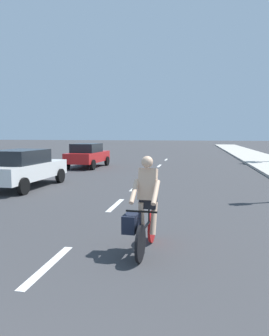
{
  "coord_description": "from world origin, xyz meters",
  "views": [
    {
      "loc": [
        2.41,
        -0.27,
        2.24
      ],
      "look_at": [
        0.46,
        9.97,
        1.1
      ],
      "focal_mm": 34.06,
      "sensor_mm": 36.0,
      "label": 1
    }
  ],
  "objects": [
    {
      "name": "lane_stripe_1",
      "position": [
        0.0,
        4.55,
        0.0
      ],
      "size": [
        0.16,
        1.8,
        0.01
      ],
      "primitive_type": "cube",
      "color": "white",
      "rests_on": "ground"
    },
    {
      "name": "ground_plane",
      "position": [
        0.0,
        20.0,
        0.0
      ],
      "size": [
        160.0,
        160.0,
        0.0
      ],
      "primitive_type": "plane",
      "color": "#38383A"
    },
    {
      "name": "lane_stripe_6",
      "position": [
        0.0,
        26.84,
        0.0
      ],
      "size": [
        0.16,
        1.8,
        0.01
      ],
      "primitive_type": "cube",
      "color": "white",
      "rests_on": "ground"
    },
    {
      "name": "parked_car_red",
      "position": [
        -4.52,
        19.67,
        0.84
      ],
      "size": [
        2.03,
        4.13,
        1.57
      ],
      "rotation": [
        0.0,
        0.0,
        -0.04
      ],
      "color": "red",
      "rests_on": "ground"
    },
    {
      "name": "lane_stripe_2",
      "position": [
        0.0,
        9.22,
        0.0
      ],
      "size": [
        0.16,
        1.8,
        0.01
      ],
      "primitive_type": "cube",
      "color": "white",
      "rests_on": "ground"
    },
    {
      "name": "parked_car_white",
      "position": [
        -4.57,
        11.68,
        0.84
      ],
      "size": [
        2.16,
        4.43,
        1.57
      ],
      "rotation": [
        0.0,
        0.0,
        -0.04
      ],
      "color": "white",
      "rests_on": "ground"
    },
    {
      "name": "cyclist",
      "position": [
        1.49,
        5.51,
        0.83
      ],
      "size": [
        0.63,
        1.71,
        1.82
      ],
      "rotation": [
        0.0,
        0.0,
        3.08
      ],
      "color": "black",
      "rests_on": "ground"
    },
    {
      "name": "lane_stripe_5",
      "position": [
        0.0,
        21.51,
        0.0
      ],
      "size": [
        0.16,
        1.8,
        0.01
      ],
      "primitive_type": "cube",
      "color": "white",
      "rests_on": "ground"
    },
    {
      "name": "lane_stripe_4",
      "position": [
        0.0,
        15.95,
        0.0
      ],
      "size": [
        0.16,
        1.8,
        0.01
      ],
      "primitive_type": "cube",
      "color": "white",
      "rests_on": "ground"
    },
    {
      "name": "lane_stripe_3",
      "position": [
        0.0,
        12.54,
        0.0
      ],
      "size": [
        0.16,
        1.8,
        0.01
      ],
      "primitive_type": "cube",
      "color": "white",
      "rests_on": "ground"
    }
  ]
}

